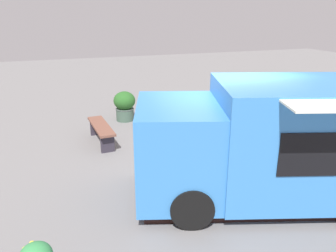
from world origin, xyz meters
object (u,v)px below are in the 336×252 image
object	(u,v)px
food_truck	(274,145)
plaza_bench	(101,129)
planter_flowering_near	(125,105)
person_customer	(237,110)

from	to	relation	value
food_truck	plaza_bench	world-z (taller)	food_truck
planter_flowering_near	plaza_bench	bearing A→B (deg)	-30.55
person_customer	plaza_bench	distance (m)	4.48
plaza_bench	person_customer	bearing A→B (deg)	96.47
food_truck	planter_flowering_near	world-z (taller)	food_truck
planter_flowering_near	plaza_bench	xyz separation A→B (m)	(1.74, -1.03, -0.13)
person_customer	planter_flowering_near	distance (m)	3.64
food_truck	person_customer	world-z (taller)	food_truck
food_truck	person_customer	distance (m)	4.79
planter_flowering_near	plaza_bench	size ratio (longest dim) A/B	0.55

